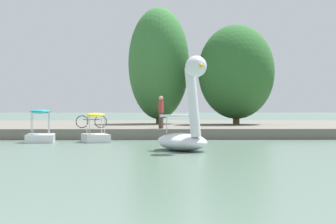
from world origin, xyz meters
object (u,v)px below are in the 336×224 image
(tree_willow_overhanging, at_px, (159,63))
(bicycle_parked, at_px, (91,122))
(pedal_boat_teal, at_px, (40,133))
(person_on_path, at_px, (161,111))
(tree_willow_near_path, at_px, (236,72))
(pedal_boat_yellow, at_px, (96,134))
(swan_boat, at_px, (185,128))

(tree_willow_overhanging, distance_m, bicycle_parked, 10.27)
(pedal_boat_teal, relative_size, bicycle_parked, 1.36)
(person_on_path, bearing_deg, tree_willow_near_path, 58.59)
(tree_willow_overhanging, xyz_separation_m, person_on_path, (0.02, -9.88, -3.18))
(pedal_boat_teal, relative_size, tree_willow_near_path, 0.34)
(tree_willow_overhanging, xyz_separation_m, bicycle_parked, (-3.60, -8.87, -3.73))
(tree_willow_overhanging, height_order, bicycle_parked, tree_willow_overhanging)
(pedal_boat_yellow, bearing_deg, swan_boat, -57.26)
(tree_willow_near_path, distance_m, bicycle_parked, 11.57)
(tree_willow_near_path, height_order, bicycle_parked, tree_willow_near_path)
(swan_boat, bearing_deg, tree_willow_overhanging, 92.31)
(pedal_boat_teal, bearing_deg, swan_boat, -42.82)
(pedal_boat_yellow, xyz_separation_m, tree_willow_overhanging, (3.02, 12.64, 4.21))
(pedal_boat_yellow, bearing_deg, pedal_boat_teal, -178.92)
(swan_boat, distance_m, bicycle_parked, 10.56)
(person_on_path, bearing_deg, tree_willow_overhanging, 90.10)
(swan_boat, xyz_separation_m, bicycle_parked, (-4.35, 9.62, 0.02))
(pedal_boat_yellow, height_order, tree_willow_overhanging, tree_willow_overhanging)
(swan_boat, relative_size, tree_willow_near_path, 0.52)
(pedal_boat_yellow, relative_size, bicycle_parked, 1.30)
(tree_willow_near_path, relative_size, person_on_path, 3.91)
(tree_willow_overhanging, bearing_deg, bicycle_parked, -112.10)
(tree_willow_near_path, distance_m, person_on_path, 9.86)
(tree_willow_near_path, bearing_deg, bicycle_parked, -140.32)
(swan_boat, height_order, tree_willow_near_path, tree_willow_near_path)
(pedal_boat_teal, xyz_separation_m, bicycle_parked, (1.92, 3.82, 0.46))
(pedal_boat_teal, bearing_deg, person_on_path, 26.85)
(person_on_path, relative_size, bicycle_parked, 1.03)
(person_on_path, bearing_deg, pedal_boat_teal, -153.15)
(swan_boat, height_order, tree_willow_overhanging, tree_willow_overhanging)
(pedal_boat_yellow, xyz_separation_m, person_on_path, (3.03, 2.76, 1.03))
(pedal_boat_yellow, bearing_deg, tree_willow_overhanging, 76.58)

